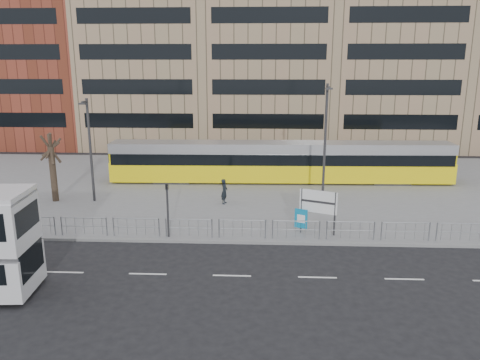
{
  "coord_description": "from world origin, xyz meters",
  "views": [
    {
      "loc": [
        3.3,
        -24.16,
        9.74
      ],
      "look_at": [
        1.92,
        6.0,
        2.12
      ],
      "focal_mm": 35.0,
      "sensor_mm": 36.0,
      "label": 1
    }
  ],
  "objects_px": {
    "lamp_post_east": "(325,139)",
    "ad_panel": "(301,219)",
    "station_sign": "(318,204)",
    "traffic_light_west": "(167,203)",
    "tram": "(281,162)",
    "lamp_post_west": "(90,146)",
    "pedestrian": "(224,191)",
    "bare_tree": "(49,131)"
  },
  "relations": [
    {
      "from": "lamp_post_west",
      "to": "lamp_post_east",
      "type": "bearing_deg",
      "value": 1.86
    },
    {
      "from": "tram",
      "to": "pedestrian",
      "type": "distance_m",
      "value": 7.74
    },
    {
      "from": "lamp_post_east",
      "to": "lamp_post_west",
      "type": "bearing_deg",
      "value": -178.14
    },
    {
      "from": "ad_panel",
      "to": "pedestrian",
      "type": "bearing_deg",
      "value": 155.77
    },
    {
      "from": "lamp_post_west",
      "to": "lamp_post_east",
      "type": "xyz_separation_m",
      "value": [
        16.23,
        0.53,
        0.5
      ]
    },
    {
      "from": "lamp_post_west",
      "to": "lamp_post_east",
      "type": "height_order",
      "value": "lamp_post_east"
    },
    {
      "from": "station_sign",
      "to": "pedestrian",
      "type": "bearing_deg",
      "value": 159.49
    },
    {
      "from": "lamp_post_east",
      "to": "ad_panel",
      "type": "bearing_deg",
      "value": -108.06
    },
    {
      "from": "ad_panel",
      "to": "pedestrian",
      "type": "relative_size",
      "value": 0.81
    },
    {
      "from": "bare_tree",
      "to": "tram",
      "type": "bearing_deg",
      "value": 21.49
    },
    {
      "from": "bare_tree",
      "to": "pedestrian",
      "type": "bearing_deg",
      "value": -0.55
    },
    {
      "from": "pedestrian",
      "to": "lamp_post_east",
      "type": "xyz_separation_m",
      "value": [
        6.9,
        0.7,
        3.61
      ]
    },
    {
      "from": "ad_panel",
      "to": "lamp_post_east",
      "type": "bearing_deg",
      "value": 96.47
    },
    {
      "from": "tram",
      "to": "lamp_post_east",
      "type": "xyz_separation_m",
      "value": [
        2.77,
        -5.8,
        2.85
      ]
    },
    {
      "from": "pedestrian",
      "to": "lamp_post_east",
      "type": "distance_m",
      "value": 7.82
    },
    {
      "from": "tram",
      "to": "lamp_post_west",
      "type": "relative_size",
      "value": 3.84
    },
    {
      "from": "lamp_post_west",
      "to": "bare_tree",
      "type": "bearing_deg",
      "value": -178.77
    },
    {
      "from": "traffic_light_west",
      "to": "lamp_post_east",
      "type": "relative_size",
      "value": 0.38
    },
    {
      "from": "lamp_post_east",
      "to": "tram",
      "type": "bearing_deg",
      "value": 115.54
    },
    {
      "from": "ad_panel",
      "to": "tram",
      "type": "bearing_deg",
      "value": 118.0
    },
    {
      "from": "bare_tree",
      "to": "ad_panel",
      "type": "bearing_deg",
      "value": -18.49
    },
    {
      "from": "lamp_post_west",
      "to": "pedestrian",
      "type": "bearing_deg",
      "value": -1.08
    },
    {
      "from": "station_sign",
      "to": "traffic_light_west",
      "type": "relative_size",
      "value": 0.81
    },
    {
      "from": "ad_panel",
      "to": "lamp_post_west",
      "type": "height_order",
      "value": "lamp_post_west"
    },
    {
      "from": "ad_panel",
      "to": "lamp_post_west",
      "type": "bearing_deg",
      "value": -177.45
    },
    {
      "from": "tram",
      "to": "pedestrian",
      "type": "height_order",
      "value": "tram"
    },
    {
      "from": "station_sign",
      "to": "ad_panel",
      "type": "height_order",
      "value": "station_sign"
    },
    {
      "from": "station_sign",
      "to": "ad_panel",
      "type": "bearing_deg",
      "value": -153.44
    },
    {
      "from": "bare_tree",
      "to": "lamp_post_west",
      "type": "bearing_deg",
      "value": 1.23
    },
    {
      "from": "station_sign",
      "to": "pedestrian",
      "type": "relative_size",
      "value": 1.43
    },
    {
      "from": "station_sign",
      "to": "bare_tree",
      "type": "distance_m",
      "value": 19.04
    },
    {
      "from": "pedestrian",
      "to": "lamp_post_east",
      "type": "relative_size",
      "value": 0.21
    },
    {
      "from": "tram",
      "to": "lamp_post_east",
      "type": "height_order",
      "value": "lamp_post_east"
    },
    {
      "from": "pedestrian",
      "to": "tram",
      "type": "bearing_deg",
      "value": -19.27
    },
    {
      "from": "traffic_light_west",
      "to": "bare_tree",
      "type": "distance_m",
      "value": 11.95
    },
    {
      "from": "station_sign",
      "to": "traffic_light_west",
      "type": "distance_m",
      "value": 8.54
    },
    {
      "from": "tram",
      "to": "ad_panel",
      "type": "xyz_separation_m",
      "value": [
        0.73,
        -12.05,
        -0.81
      ]
    },
    {
      "from": "pedestrian",
      "to": "traffic_light_west",
      "type": "bearing_deg",
      "value": 171.16
    },
    {
      "from": "tram",
      "to": "ad_panel",
      "type": "bearing_deg",
      "value": -87.83
    },
    {
      "from": "lamp_post_west",
      "to": "bare_tree",
      "type": "xyz_separation_m",
      "value": [
        -2.76,
        -0.06,
        1.05
      ]
    },
    {
      "from": "tram",
      "to": "lamp_post_west",
      "type": "height_order",
      "value": "lamp_post_west"
    },
    {
      "from": "tram",
      "to": "pedestrian",
      "type": "relative_size",
      "value": 15.82
    }
  ]
}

